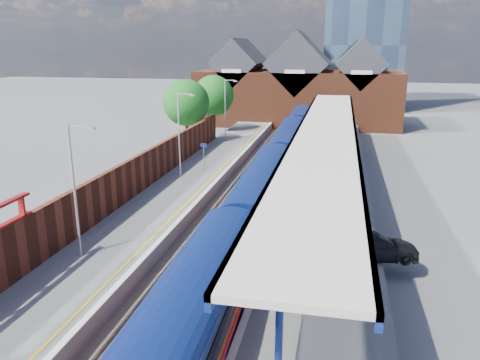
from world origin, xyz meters
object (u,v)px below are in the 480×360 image
object	(u,v)px
lamp_post_d	(226,106)
parked_car_silver	(335,228)
lamp_post_c	(180,129)
platform_sign	(204,152)
train	(278,161)
parked_car_dark	(373,246)
lamp_post_b	(76,183)
parked_car_blue	(340,165)

from	to	relation	value
lamp_post_d	parked_car_silver	world-z (taller)	lamp_post_d
lamp_post_c	platform_sign	bearing A→B (deg)	55.74
train	parked_car_dark	bearing A→B (deg)	-65.91
train	lamp_post_b	xyz separation A→B (m)	(-7.86, -18.60, 2.87)
platform_sign	parked_car_blue	distance (m)	12.10
parked_car_silver	parked_car_dark	size ratio (longest dim) A/B	0.94
lamp_post_b	parked_car_silver	world-z (taller)	lamp_post_b
lamp_post_c	parked_car_dark	bearing A→B (deg)	-41.32
lamp_post_b	parked_car_dark	bearing A→B (deg)	11.17
lamp_post_b	parked_car_blue	size ratio (longest dim) A/B	1.79
lamp_post_b	lamp_post_c	bearing A→B (deg)	90.00
train	parked_car_dark	xyz separation A→B (m)	(7.01, -15.67, -0.44)
lamp_post_c	lamp_post_d	distance (m)	16.00
lamp_post_b	parked_car_silver	xyz separation A→B (m)	(12.89, 4.86, -3.27)
parked_car_dark	lamp_post_d	bearing A→B (deg)	18.05
train	platform_sign	world-z (taller)	platform_sign
platform_sign	parked_car_dark	xyz separation A→B (m)	(13.50, -15.06, -1.01)
lamp_post_d	parked_car_dark	size ratio (longest dim) A/B	1.50
platform_sign	lamp_post_b	bearing A→B (deg)	-94.33
lamp_post_d	platform_sign	xyz separation A→B (m)	(1.36, -14.00, -2.30)
train	parked_car_blue	bearing A→B (deg)	21.35
train	lamp_post_b	size ratio (longest dim) A/B	9.42
lamp_post_d	parked_car_blue	xyz separation A→B (m)	(13.11, -11.34, -3.45)
parked_car_silver	train	bearing A→B (deg)	31.50
parked_car_silver	parked_car_dark	xyz separation A→B (m)	(1.97, -1.93, -0.05)
lamp_post_c	parked_car_silver	xyz separation A→B (m)	(12.89, -11.14, -3.27)
lamp_post_d	lamp_post_b	bearing A→B (deg)	-90.00
lamp_post_b	lamp_post_c	xyz separation A→B (m)	(0.00, 16.00, 0.00)
parked_car_blue	parked_car_silver	bearing A→B (deg)	164.43
parked_car_dark	parked_car_blue	xyz separation A→B (m)	(-1.75, 17.72, -0.13)
train	platform_sign	bearing A→B (deg)	-174.69
parked_car_dark	parked_car_blue	bearing A→B (deg)	-3.38
lamp_post_b	platform_sign	bearing A→B (deg)	85.67
parked_car_silver	lamp_post_c	bearing A→B (deg)	60.55
lamp_post_c	platform_sign	xyz separation A→B (m)	(1.36, 2.00, -2.30)
train	lamp_post_c	xyz separation A→B (m)	(-7.86, -2.60, 2.87)
platform_sign	parked_car_dark	distance (m)	20.25
parked_car_blue	train	bearing A→B (deg)	96.56
lamp_post_b	lamp_post_c	distance (m)	16.00
train	parked_car_dark	size ratio (longest dim) A/B	14.12
lamp_post_d	parked_car_blue	distance (m)	17.68
lamp_post_b	parked_car_dark	size ratio (longest dim) A/B	1.50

